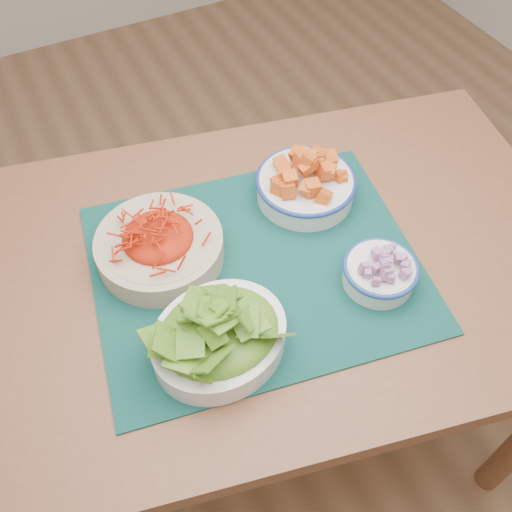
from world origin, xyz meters
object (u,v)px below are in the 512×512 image
Objects in this scene: placemat at (256,267)px; onion_bowl at (380,269)px; carrot_bowl at (159,242)px; squash_bowl at (306,181)px; table at (280,288)px; lettuce_bowl at (219,331)px.

onion_bowl is (0.18, -0.13, 0.04)m from placemat.
squash_bowl is (0.31, 0.01, -0.00)m from carrot_bowl.
squash_bowl is at bearing 57.18° from table.
squash_bowl is at bearing 92.64° from onion_bowl.
lettuce_bowl reaches higher than placemat.
table is at bearing -25.47° from carrot_bowl.
placemat is at bearing 31.53° from lettuce_bowl.
placemat is 0.18m from lettuce_bowl.
lettuce_bowl is 0.31m from onion_bowl.
squash_bowl is (0.17, 0.11, 0.04)m from placemat.
onion_bowl is at bearing -34.94° from carrot_bowl.
lettuce_bowl reaches higher than carrot_bowl.
carrot_bowl reaches higher than placemat.
onion_bowl is (0.12, -0.13, 0.14)m from table.
lettuce_bowl reaches higher than table.
table is 4.83× the size of lettuce_bowl.
carrot_bowl is at bearing 82.21° from lettuce_bowl.
table is 4.27× the size of carrot_bowl.
squash_bowl is at bearing 2.75° from carrot_bowl.
carrot_bowl is 0.31m from squash_bowl.
carrot_bowl is at bearing 166.71° from table.
placemat is (-0.06, -0.00, 0.11)m from table.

